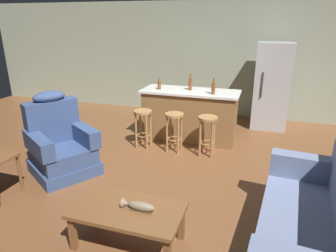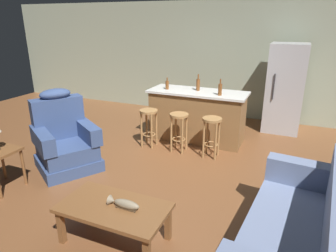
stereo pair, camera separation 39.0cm
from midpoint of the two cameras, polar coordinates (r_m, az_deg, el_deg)
ground_plane at (r=4.66m, az=-2.45°, el=-8.33°), size 12.00×12.00×0.00m
back_wall at (r=7.18m, az=6.24°, el=12.43°), size 12.00×0.05×2.60m
coffee_table at (r=3.14m, az=-11.37°, el=-16.11°), size 1.10×0.60×0.42m
fish_figurine at (r=3.05m, az=-9.50°, el=-14.87°), size 0.34×0.10×0.10m
couch at (r=3.16m, az=22.75°, el=-17.74°), size 1.02×1.97×0.94m
recliner_near_lamp at (r=4.79m, az=-22.05°, el=-3.43°), size 1.16×1.16×1.20m
kitchen_island at (r=5.66m, az=2.20°, el=2.09°), size 1.80×0.70×0.95m
bar_stool_left at (r=5.33m, az=-6.86°, el=0.76°), size 0.32×0.32×0.68m
bar_stool_middle at (r=5.12m, az=-0.97°, el=0.13°), size 0.32×0.32×0.68m
bar_stool_right at (r=4.98m, az=5.32°, el=-0.55°), size 0.32×0.32×0.68m
refrigerator at (r=6.53m, az=17.55°, el=7.21°), size 0.70×0.69×1.76m
bottle_tall_green at (r=5.26m, az=6.54°, el=7.16°), size 0.07×0.07×0.28m
bottle_short_amber at (r=5.56m, az=2.27°, el=8.00°), size 0.07×0.07×0.30m
bottle_wine_dark at (r=5.63m, az=-3.66°, el=7.80°), size 0.06×0.06×0.22m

